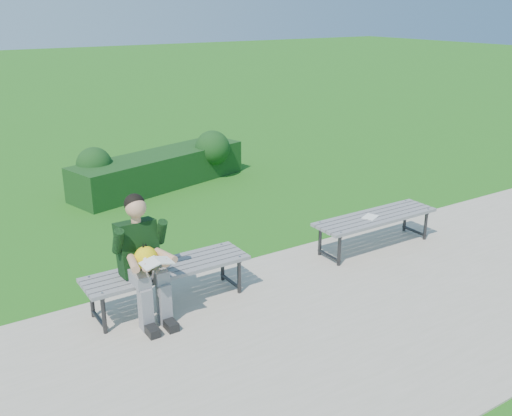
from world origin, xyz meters
TOP-DOWN VIEW (x-y plane):
  - ground at (0.00, 0.00)m, footprint 80.00×80.00m
  - walkway at (0.00, -1.75)m, footprint 30.00×3.50m
  - hedge at (0.46, 3.59)m, footprint 3.46×1.67m
  - bench_left at (-1.28, -0.51)m, footprint 1.80×0.50m
  - bench_right at (1.70, -0.57)m, footprint 1.80×0.50m
  - seated_boy at (-1.58, -0.61)m, footprint 0.56×0.76m
  - paper_sheet at (1.60, -0.57)m, footprint 0.27×0.23m

SIDE VIEW (x-z plane):
  - ground at x=0.00m, z-range 0.00..0.00m
  - walkway at x=0.00m, z-range 0.00..0.02m
  - hedge at x=0.46m, z-range -0.09..0.81m
  - bench_left at x=-1.28m, z-range 0.19..0.64m
  - bench_right at x=1.70m, z-range 0.19..0.64m
  - paper_sheet at x=1.60m, z-range 0.47..0.48m
  - seated_boy at x=-1.58m, z-range 0.06..1.37m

